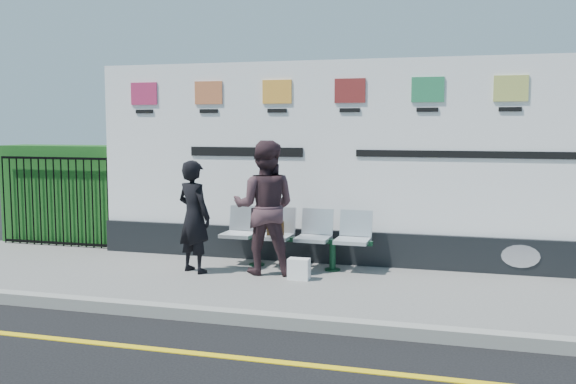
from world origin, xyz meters
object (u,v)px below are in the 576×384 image
(bench, at_px, (294,252))
(woman_left, at_px, (194,217))
(billboard, at_px, (350,176))
(woman_right, at_px, (265,207))

(bench, distance_m, woman_left, 1.53)
(bench, bearing_deg, billboard, 37.38)
(woman_left, xyz_separation_m, woman_right, (0.97, 0.21, 0.14))
(bench, distance_m, woman_right, 0.87)
(billboard, xyz_separation_m, bench, (-0.71, -0.52, -1.07))
(bench, height_order, woman_left, woman_left)
(billboard, bearing_deg, bench, -143.82)
(billboard, distance_m, woman_left, 2.36)
(billboard, height_order, woman_right, billboard)
(woman_left, bearing_deg, bench, -129.18)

